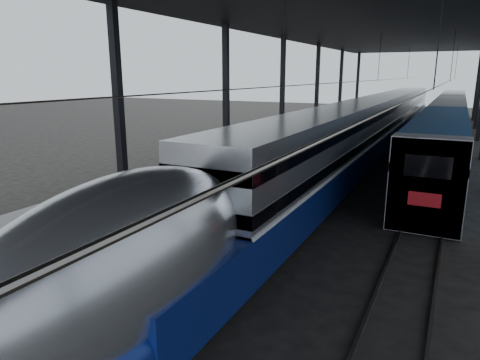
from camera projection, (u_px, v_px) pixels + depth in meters
The scene contains 8 objects.
ground at pixel (159, 270), 13.26m from camera, with size 160.00×160.00×0.00m, color black.
platform at pixel (285, 149), 32.00m from camera, with size 6.00×80.00×1.00m, color #4C4C4F.
yellow_strip at pixel (322, 145), 30.65m from camera, with size 0.30×80.00×0.01m, color gold.
rails at pixel (397, 164), 28.59m from camera, with size 6.52×80.00×0.16m.
canopy at pixel (367, 24), 27.57m from camera, with size 18.00×75.00×9.47m.
tgv_train at pixel (372, 128), 32.68m from camera, with size 2.91×65.20×4.17m.
second_train at pixel (448, 120), 39.19m from camera, with size 2.70×56.05×3.71m.
child at pixel (20, 272), 9.98m from camera, with size 0.30×0.20×0.83m, color #513C1B.
Camera 1 is at (7.75, -9.76, 5.91)m, focal length 32.00 mm.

